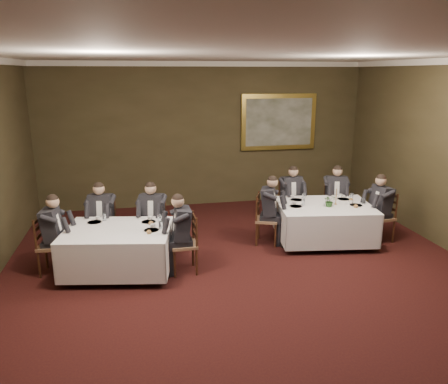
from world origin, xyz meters
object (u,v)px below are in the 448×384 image
object	(u,v)px
table_second	(118,247)
chair_sec_backright	(154,237)
diner_sec_backleft	(103,226)
diner_main_endright	(381,216)
diner_main_backright	(335,203)
chair_main_backright	(334,213)
chair_main_endleft	(266,229)
chair_sec_backleft	(104,237)
diner_sec_backright	(153,225)
diner_main_endleft	(267,218)
diner_sec_endright	(184,243)
chair_sec_endright	(185,256)
chair_main_backleft	(290,214)
centerpiece	(329,200)
diner_main_backleft	(290,204)
table_main	(324,220)
candlestick	(336,196)
chair_main_endright	(380,227)
chair_sec_endleft	(53,257)
painting	(279,122)
diner_sec_endleft	(52,244)

from	to	relation	value
table_second	chair_sec_backright	xyz separation A→B (m)	(0.62, 0.79, -0.17)
diner_sec_backleft	table_second	bearing A→B (deg)	119.11
diner_main_endright	diner_main_backright	bearing A→B (deg)	20.45
chair_main_backright	chair_main_endleft	distance (m)	1.87
chair_sec_backleft	diner_sec_backright	distance (m)	0.96
diner_main_endleft	diner_sec_endright	distance (m)	1.97
chair_sec_backleft	chair_sec_endright	world-z (taller)	same
chair_main_backleft	diner_main_backright	size ratio (longest dim) A/B	0.74
diner_sec_backleft	centerpiece	world-z (taller)	diner_sec_backleft
diner_main_backleft	diner_sec_endright	size ratio (longest dim) A/B	1.00
diner_main_backright	diner_main_endright	world-z (taller)	same
table_main	chair_sec_endright	bearing A→B (deg)	-164.50
table_main	candlestick	distance (m)	0.53
chair_main_endright	chair_sec_backright	xyz separation A→B (m)	(-4.43, 0.36, 0.00)
chair_sec_endright	diner_main_endright	bearing A→B (deg)	-82.15
diner_main_endright	diner_sec_backleft	size ratio (longest dim) A/B	1.00
diner_sec_backright	chair_sec_backright	bearing A→B (deg)	-90.00
diner_sec_backleft	chair_main_endleft	bearing A→B (deg)	-172.12
centerpiece	candlestick	xyz separation A→B (m)	(0.19, 0.11, 0.05)
chair_sec_backright	diner_sec_backright	size ratio (longest dim) A/B	0.74
chair_sec_endleft	candlestick	bearing A→B (deg)	101.06
painting	chair_sec_backleft	bearing A→B (deg)	-148.04
diner_main_endleft	centerpiece	size ratio (longest dim) A/B	5.42
diner_main_backleft	painting	bearing A→B (deg)	-103.28
chair_sec_endright	diner_main_backright	bearing A→B (deg)	-65.92
diner_main_backleft	diner_sec_backright	world-z (taller)	same
diner_sec_backright	centerpiece	size ratio (longest dim) A/B	5.42
diner_main_endright	chair_sec_endright	xyz separation A→B (m)	(-3.96, -0.63, -0.23)
table_second	diner_main_backright	size ratio (longest dim) A/B	1.44
table_second	diner_sec_endright	size ratio (longest dim) A/B	1.44
diner_sec_backright	diner_sec_endleft	distance (m)	1.78
diner_main_endleft	chair_sec_endleft	bearing A→B (deg)	-60.00
diner_main_backright	centerpiece	size ratio (longest dim) A/B	5.42
chair_sec_endright	diner_sec_backleft	bearing A→B (deg)	49.40
table_main	chair_sec_endleft	xyz separation A→B (m)	(-5.00, -0.40, -0.17)
diner_sec_backright	centerpiece	xyz separation A→B (m)	(3.33, -0.30, 0.38)
diner_main_endleft	painting	distance (m)	3.41
diner_sec_endleft	chair_main_endleft	bearing A→B (deg)	105.04
chair_main_endright	diner_sec_endleft	bearing A→B (deg)	85.62
diner_sec_backright	diner_sec_endleft	bearing A→B (deg)	36.12
chair_main_backleft	chair_main_endleft	distance (m)	1.13
diner_sec_backright	candlestick	bearing A→B (deg)	-166.35
diner_main_backleft	chair_sec_endleft	xyz separation A→B (m)	(-4.64, -1.38, -0.23)
chair_main_backleft	chair_sec_endright	bearing A→B (deg)	32.11
chair_main_endright	diner_sec_endright	xyz separation A→B (m)	(-3.98, -0.63, 0.23)
chair_sec_endleft	diner_sec_endleft	distance (m)	0.23
chair_main_backleft	painting	distance (m)	2.69
chair_main_backleft	diner_sec_backleft	size ratio (longest dim) A/B	0.74
diner_main_backleft	diner_sec_endright	distance (m)	3.06
diner_main_backleft	diner_sec_backleft	distance (m)	3.92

